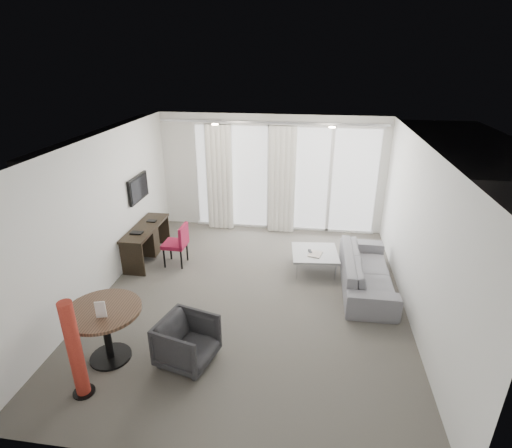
# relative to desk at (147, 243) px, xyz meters

# --- Properties ---
(floor) EXTENTS (5.00, 6.00, 0.00)m
(floor) POSITION_rel_desk_xyz_m (2.25, -1.11, -0.34)
(floor) COLOR #514E46
(floor) RESTS_ON ground
(ceiling) EXTENTS (5.00, 6.00, 0.00)m
(ceiling) POSITION_rel_desk_xyz_m (2.25, -1.11, 2.26)
(ceiling) COLOR white
(ceiling) RESTS_ON ground
(wall_left) EXTENTS (0.00, 6.00, 2.60)m
(wall_left) POSITION_rel_desk_xyz_m (-0.25, -1.11, 0.96)
(wall_left) COLOR silver
(wall_left) RESTS_ON ground
(wall_right) EXTENTS (0.00, 6.00, 2.60)m
(wall_right) POSITION_rel_desk_xyz_m (4.75, -1.11, 0.96)
(wall_right) COLOR silver
(wall_right) RESTS_ON ground
(wall_front) EXTENTS (5.00, 0.00, 2.60)m
(wall_front) POSITION_rel_desk_xyz_m (2.25, -4.11, 0.96)
(wall_front) COLOR silver
(wall_front) RESTS_ON ground
(window_panel) EXTENTS (4.00, 0.02, 2.38)m
(window_panel) POSITION_rel_desk_xyz_m (2.55, 1.88, 0.86)
(window_panel) COLOR white
(window_panel) RESTS_ON ground
(window_frame) EXTENTS (4.10, 0.06, 2.44)m
(window_frame) POSITION_rel_desk_xyz_m (2.55, 1.86, 0.86)
(window_frame) COLOR white
(window_frame) RESTS_ON ground
(curtain_left) EXTENTS (0.60, 0.20, 2.38)m
(curtain_left) POSITION_rel_desk_xyz_m (1.10, 1.71, 0.86)
(curtain_left) COLOR silver
(curtain_left) RESTS_ON ground
(curtain_right) EXTENTS (0.60, 0.20, 2.38)m
(curtain_right) POSITION_rel_desk_xyz_m (2.50, 1.71, 0.86)
(curtain_right) COLOR silver
(curtain_right) RESTS_ON ground
(curtain_track) EXTENTS (4.80, 0.04, 0.04)m
(curtain_track) POSITION_rel_desk_xyz_m (2.25, 1.71, 2.11)
(curtain_track) COLOR #B2B2B7
(curtain_track) RESTS_ON ceiling
(downlight_a) EXTENTS (0.12, 0.12, 0.02)m
(downlight_a) POSITION_rel_desk_xyz_m (1.35, 0.49, 2.25)
(downlight_a) COLOR #FFE0B2
(downlight_a) RESTS_ON ceiling
(downlight_b) EXTENTS (0.12, 0.12, 0.02)m
(downlight_b) POSITION_rel_desk_xyz_m (3.45, 0.49, 2.25)
(downlight_b) COLOR #FFE0B2
(downlight_b) RESTS_ON ceiling
(desk) EXTENTS (0.45, 1.45, 0.68)m
(desk) POSITION_rel_desk_xyz_m (0.00, 0.00, 0.00)
(desk) COLOR black
(desk) RESTS_ON floor
(tv) EXTENTS (0.05, 0.80, 0.50)m
(tv) POSITION_rel_desk_xyz_m (-0.20, 0.34, 1.01)
(tv) COLOR black
(tv) RESTS_ON wall_left
(desk_chair) EXTENTS (0.46, 0.43, 0.83)m
(desk_chair) POSITION_rel_desk_xyz_m (0.63, -0.15, 0.07)
(desk_chair) COLOR maroon
(desk_chair) RESTS_ON floor
(round_table) EXTENTS (1.19, 1.19, 0.78)m
(round_table) POSITION_rel_desk_xyz_m (0.60, -2.78, 0.05)
(round_table) COLOR #4B3324
(round_table) RESTS_ON floor
(menu_card) EXTENTS (0.12, 0.05, 0.23)m
(menu_card) POSITION_rel_desk_xyz_m (0.68, -2.94, 0.38)
(menu_card) COLOR white
(menu_card) RESTS_ON round_table
(red_lamp) EXTENTS (0.30, 0.30, 1.30)m
(red_lamp) POSITION_rel_desk_xyz_m (0.56, -3.40, 0.31)
(red_lamp) COLOR maroon
(red_lamp) RESTS_ON floor
(tub_armchair) EXTENTS (0.85, 0.84, 0.64)m
(tub_armchair) POSITION_rel_desk_xyz_m (1.66, -2.69, -0.02)
(tub_armchair) COLOR #272729
(tub_armchair) RESTS_ON floor
(coffee_table) EXTENTS (0.91, 0.91, 0.37)m
(coffee_table) POSITION_rel_desk_xyz_m (3.29, -0.00, -0.15)
(coffee_table) COLOR gray
(coffee_table) RESTS_ON floor
(remote) EXTENTS (0.09, 0.17, 0.02)m
(remote) POSITION_rel_desk_xyz_m (3.20, -0.00, 0.02)
(remote) COLOR black
(remote) RESTS_ON coffee_table
(magazine) EXTENTS (0.27, 0.31, 0.02)m
(magazine) POSITION_rel_desk_xyz_m (3.29, -0.09, 0.02)
(magazine) COLOR gray
(magazine) RESTS_ON coffee_table
(sofa) EXTENTS (0.82, 2.10, 0.61)m
(sofa) POSITION_rel_desk_xyz_m (4.19, -0.46, -0.03)
(sofa) COLOR slate
(sofa) RESTS_ON floor
(terrace_slab) EXTENTS (5.60, 3.00, 0.12)m
(terrace_slab) POSITION_rel_desk_xyz_m (2.55, 3.39, -0.40)
(terrace_slab) COLOR #4D4D50
(terrace_slab) RESTS_ON ground
(rattan_chair_a) EXTENTS (0.70, 0.70, 0.85)m
(rattan_chair_a) POSITION_rel_desk_xyz_m (2.80, 3.70, 0.09)
(rattan_chair_a) COLOR brown
(rattan_chair_a) RESTS_ON terrace_slab
(rattan_chair_b) EXTENTS (0.75, 0.75, 0.86)m
(rattan_chair_b) POSITION_rel_desk_xyz_m (4.34, 3.01, 0.09)
(rattan_chair_b) COLOR brown
(rattan_chair_b) RESTS_ON terrace_slab
(rattan_table) EXTENTS (0.60, 0.60, 0.47)m
(rattan_table) POSITION_rel_desk_xyz_m (3.53, 3.48, -0.11)
(rattan_table) COLOR brown
(rattan_table) RESTS_ON terrace_slab
(balustrade) EXTENTS (5.50, 0.06, 1.05)m
(balustrade) POSITION_rel_desk_xyz_m (2.55, 4.84, 0.16)
(balustrade) COLOR #B2B2B7
(balustrade) RESTS_ON terrace_slab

